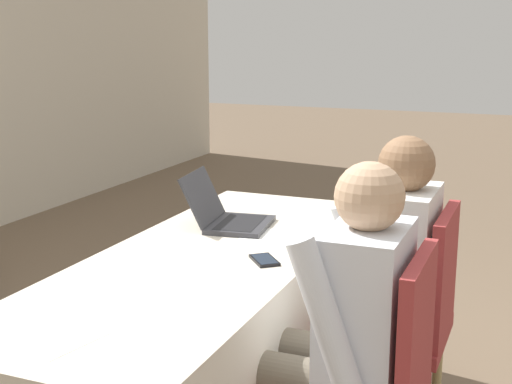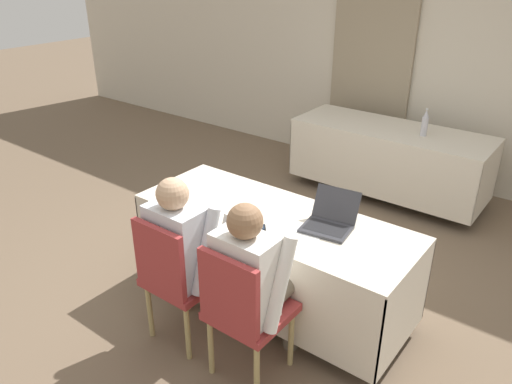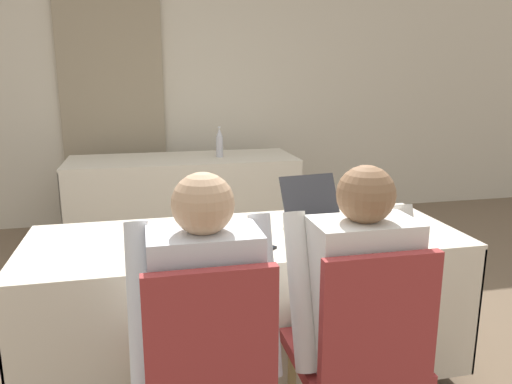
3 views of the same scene
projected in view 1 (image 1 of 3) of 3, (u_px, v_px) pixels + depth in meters
name	position (u px, v px, depth m)	size (l,w,h in m)	color
conference_table_near	(206.00, 303.00, 2.60)	(2.00, 0.75, 0.75)	beige
laptop	(229.00, 216.00, 2.93)	(0.35, 0.37, 0.22)	#333338
cell_phone	(264.00, 260.00, 2.49)	(0.15, 0.14, 0.01)	black
paper_beside_laptop	(179.00, 250.00, 2.62)	(0.28, 0.34, 0.00)	white
paper_centre_table	(281.00, 237.00, 2.78)	(0.22, 0.30, 0.00)	white
paper_left_edge	(44.00, 333.00, 1.90)	(0.27, 0.33, 0.00)	white
chair_near_left	(372.00, 384.00, 2.11)	(0.44, 0.44, 0.92)	tan
chair_near_right	(407.00, 317.00, 2.60)	(0.44, 0.44, 0.92)	tan
person_checkered_shirt	(339.00, 328.00, 2.11)	(0.50, 0.52, 1.18)	#665B4C
person_white_shirt	(380.00, 272.00, 2.61)	(0.50, 0.52, 1.18)	#665B4C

